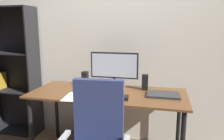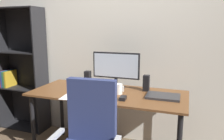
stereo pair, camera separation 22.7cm
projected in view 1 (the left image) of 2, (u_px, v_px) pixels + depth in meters
The scene contains 11 objects.
back_wall at pixel (118, 36), 2.69m from camera, with size 6.40×0.10×2.60m, color silver.
desk at pixel (108, 100), 2.33m from camera, with size 1.62×0.68×0.74m.
monitor at pixel (114, 68), 2.45m from camera, with size 0.53×0.20×0.40m.
keyboard at pixel (103, 97), 2.12m from camera, with size 0.29×0.11×0.02m, color silver.
mouse at pixel (125, 98), 2.09m from camera, with size 0.06×0.10×0.03m, color black.
coffee_mug at pixel (119, 89), 2.26m from camera, with size 0.10×0.08×0.10m.
laptop at pixel (163, 95), 2.20m from camera, with size 0.32×0.23×0.02m, color #2D2D30.
speaker_left at pixel (85, 79), 2.55m from camera, with size 0.06×0.07×0.17m, color black.
speaker_right at pixel (145, 82), 2.39m from camera, with size 0.06×0.07×0.17m, color black.
paper_sheet at pixel (75, 97), 2.16m from camera, with size 0.21×0.30×0.00m, color white.
bookshelf at pixel (12, 73), 2.94m from camera, with size 0.68×0.28×1.66m.
Camera 1 is at (0.56, -2.15, 1.41)m, focal length 35.44 mm.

